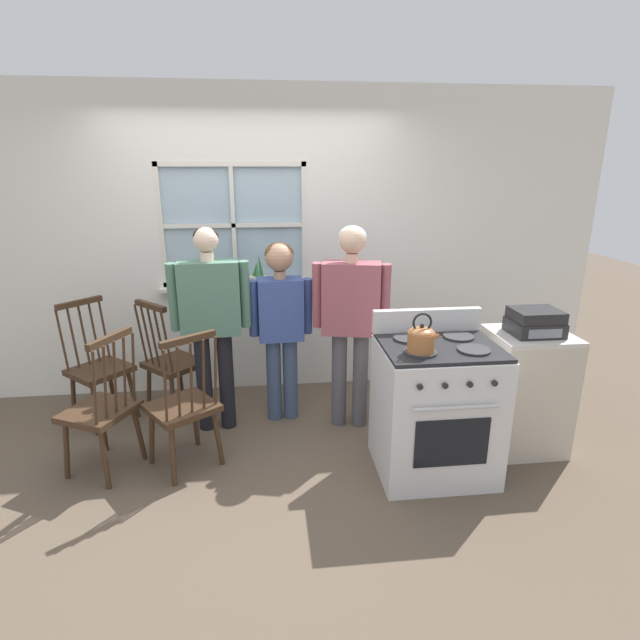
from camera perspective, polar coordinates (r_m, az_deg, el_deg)
The scene contains 14 objects.
ground_plane at distance 3.70m, azimuth -7.18°, elevation -16.34°, with size 16.00×16.00×0.00m, color brown.
wall_back at distance 4.54m, azimuth -7.57°, elevation 8.24°, with size 6.40×0.16×2.70m.
chair_by_window at distance 3.59m, azimuth -15.31°, elevation -9.64°, with size 0.57×0.57×1.01m.
chair_near_wall at distance 4.47m, azimuth -24.01°, elevation -5.12°, with size 0.58×0.58×1.01m.
chair_center_cluster at distance 4.36m, azimuth -16.54°, elevation -4.82°, with size 0.58×0.58×1.01m.
chair_near_stove at distance 3.73m, azimuth -23.64°, elevation -9.49°, with size 0.54×0.55×1.01m.
person_elderly_left at distance 3.87m, azimuth -12.38°, elevation 0.87°, with size 0.61×0.24×1.62m.
person_teen_center at distance 3.97m, azimuth -4.52°, elevation 0.66°, with size 0.51×0.24×1.48m.
person_adult_right at distance 3.83m, azimuth 3.56°, elevation 1.31°, with size 0.60×0.30×1.62m.
stove at distance 3.51m, azimuth 13.03°, elevation -9.71°, with size 0.77×0.68×1.08m.
kettle at distance 3.13m, azimuth 11.52°, elevation -2.03°, with size 0.21×0.17×0.25m.
potted_plant at distance 4.50m, azimuth -7.10°, elevation 4.74°, with size 0.17×0.17×0.30m.
side_counter at distance 4.00m, azimuth 22.31°, elevation -7.50°, with size 0.55×0.50×0.90m.
stereo at distance 3.80m, azimuth 23.37°, elevation -0.23°, with size 0.34×0.29×0.18m.
Camera 1 is at (0.10, -3.08, 2.04)m, focal length 28.00 mm.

